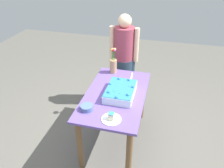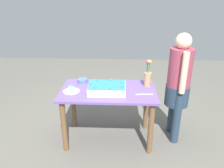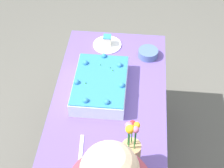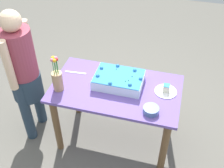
{
  "view_description": "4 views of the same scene",
  "coord_description": "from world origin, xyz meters",
  "views": [
    {
      "loc": [
        2.15,
        0.5,
        2.27
      ],
      "look_at": [
        0.02,
        -0.04,
        0.91
      ],
      "focal_mm": 35.0,
      "sensor_mm": 36.0,
      "label": 1
    },
    {
      "loc": [
        -0.17,
        2.6,
        1.94
      ],
      "look_at": [
        -0.05,
        0.01,
        0.85
      ],
      "focal_mm": 35.0,
      "sensor_mm": 36.0,
      "label": 2
    },
    {
      "loc": [
        -1.49,
        -0.15,
        2.39
      ],
      "look_at": [
        -0.01,
        -0.01,
        0.84
      ],
      "focal_mm": 55.0,
      "sensor_mm": 36.0,
      "label": 3
    },
    {
      "loc": [
        0.5,
        -1.97,
        2.55
      ],
      "look_at": [
        -0.04,
        -0.01,
        0.81
      ],
      "focal_mm": 45.0,
      "sensor_mm": 36.0,
      "label": 4
    }
  ],
  "objects": [
    {
      "name": "sheet_cake",
      "position": [
        0.01,
        0.06,
        0.81
      ],
      "size": [
        0.47,
        0.33,
        0.13
      ],
      "color": "white",
      "rests_on": "dining_table"
    },
    {
      "name": "ground_plane",
      "position": [
        0.0,
        0.0,
        0.0
      ],
      "size": [
        8.0,
        8.0,
        0.0
      ],
      "primitive_type": "plane",
      "color": "#5F5D54"
    },
    {
      "name": "person_standing",
      "position": [
        -0.92,
        -0.09,
        0.85
      ],
      "size": [
        0.31,
        0.45,
        1.49
      ],
      "color": "#273A4D",
      "rests_on": "ground_plane"
    },
    {
      "name": "flower_vase",
      "position": [
        -0.52,
        -0.16,
        0.89
      ],
      "size": [
        0.1,
        0.1,
        0.37
      ],
      "color": "tan",
      "rests_on": "dining_table"
    },
    {
      "name": "serving_plate_with_slice",
      "position": [
        0.47,
        0.07,
        0.78
      ],
      "size": [
        0.21,
        0.21,
        0.08
      ],
      "color": "white",
      "rests_on": "dining_table"
    },
    {
      "name": "cake_knife",
      "position": [
        -0.46,
        0.12,
        0.76
      ],
      "size": [
        0.22,
        0.04,
        0.0
      ],
      "primitive_type": "cube",
      "rotation": [
        0.0,
        0.0,
        3.22
      ],
      "color": "silver",
      "rests_on": "dining_table"
    },
    {
      "name": "dining_table",
      "position": [
        0.0,
        0.0,
        0.61
      ],
      "size": [
        1.25,
        0.72,
        0.76
      ],
      "color": "#664EA2",
      "rests_on": "ground_plane"
    },
    {
      "name": "fruit_bowl",
      "position": [
        0.38,
        -0.24,
        0.79
      ],
      "size": [
        0.14,
        0.14,
        0.05
      ],
      "primitive_type": "cylinder",
      "color": "#506CA0",
      "rests_on": "dining_table"
    }
  ]
}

